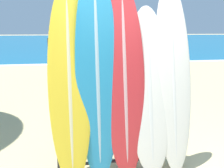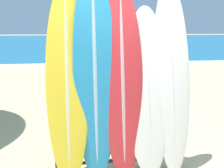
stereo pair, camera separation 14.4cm
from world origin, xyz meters
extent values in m
cube|color=#146693|center=(0.00, 40.86, 0.00)|extent=(120.00, 60.00, 0.00)
cube|color=white|center=(0.00, 11.16, 0.01)|extent=(120.00, 0.60, 0.01)
cylinder|color=#28282D|center=(-1.21, 0.43, 0.48)|extent=(0.04, 0.04, 0.96)
cylinder|color=#28282D|center=(0.45, 0.43, 0.48)|extent=(0.04, 0.04, 0.96)
cylinder|color=#28282D|center=(-0.38, 0.43, 0.94)|extent=(1.70, 0.04, 0.04)
cylinder|color=#28282D|center=(-0.38, 0.43, 0.12)|extent=(1.70, 0.04, 0.04)
ellipsoid|color=yellow|center=(-1.04, 0.46, 1.21)|extent=(0.52, 0.72, 2.41)
ellipsoid|color=beige|center=(-1.04, 0.46, 1.21)|extent=(0.09, 0.70, 2.32)
ellipsoid|color=teal|center=(-0.70, 0.45, 1.31)|extent=(0.54, 0.55, 2.61)
ellipsoid|color=#98BACC|center=(-0.70, 0.45, 1.31)|extent=(0.10, 0.54, 2.51)
ellipsoid|color=red|center=(-0.36, 0.44, 1.22)|extent=(0.53, 0.56, 2.43)
ellipsoid|color=#D19A9C|center=(-0.36, 0.44, 1.22)|extent=(0.09, 0.55, 2.34)
ellipsoid|color=silver|center=(-0.03, 0.43, 1.06)|extent=(0.58, 0.56, 2.13)
ellipsoid|color=silver|center=(-0.03, 0.43, 1.06)|extent=(0.10, 0.55, 2.05)
ellipsoid|color=silver|center=(0.29, 0.46, 1.23)|extent=(0.49, 0.60, 2.45)
ellipsoid|color=silver|center=(0.29, 0.46, 1.23)|extent=(0.09, 0.58, 2.36)
cylinder|color=tan|center=(0.36, 6.42, 0.42)|extent=(0.12, 0.12, 0.84)
cylinder|color=tan|center=(0.41, 6.60, 0.42)|extent=(0.12, 0.12, 0.84)
cube|color=#282D38|center=(0.38, 6.51, 0.71)|extent=(0.20, 0.27, 0.25)
cube|color=#2D333D|center=(0.38, 6.51, 1.17)|extent=(0.22, 0.29, 0.66)
sphere|color=tan|center=(0.38, 6.51, 1.65)|extent=(0.24, 0.24, 0.24)
cylinder|color=#A87A5B|center=(-1.57, 6.26, 0.43)|extent=(0.12, 0.12, 0.85)
cylinder|color=#A87A5B|center=(-1.43, 6.38, 0.43)|extent=(0.12, 0.12, 0.85)
cube|color=gold|center=(-1.50, 6.32, 0.72)|extent=(0.28, 0.27, 0.26)
cube|color=#2D333D|center=(-1.50, 6.32, 1.18)|extent=(0.30, 0.30, 0.67)
sphere|color=#A87A5B|center=(-1.50, 6.32, 1.67)|extent=(0.24, 0.24, 0.24)
camera|label=1|loc=(-1.07, -2.69, 1.84)|focal=42.00mm
camera|label=2|loc=(-0.93, -2.71, 1.84)|focal=42.00mm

